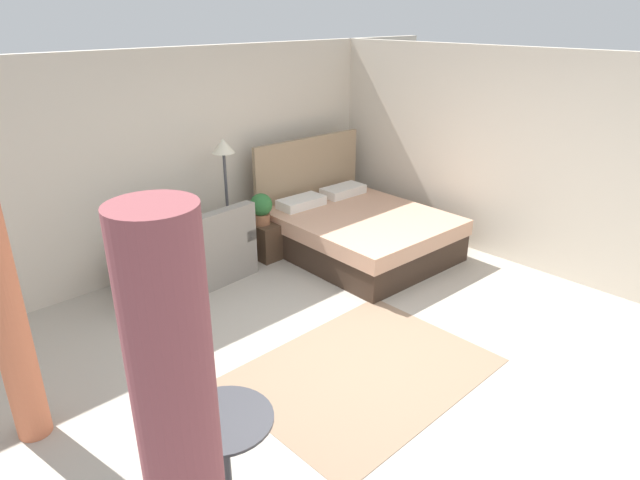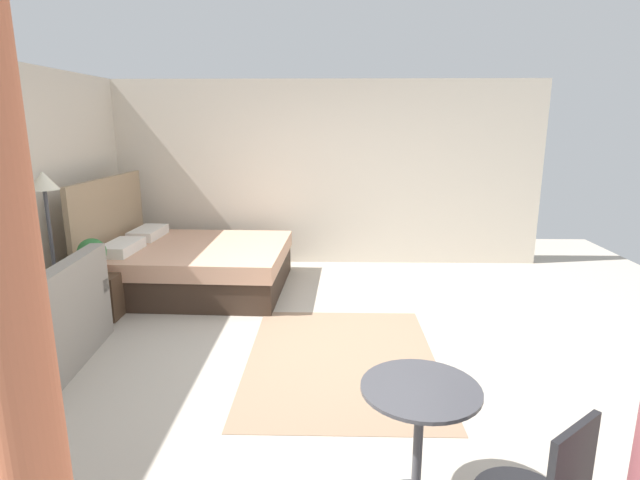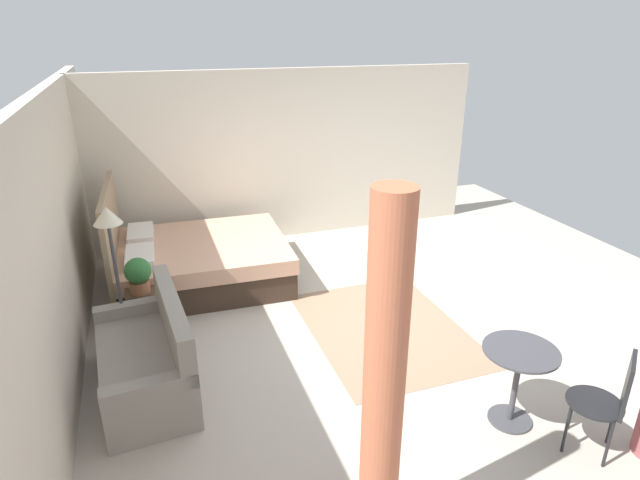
% 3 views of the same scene
% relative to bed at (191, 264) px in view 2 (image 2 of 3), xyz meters
% --- Properties ---
extents(ground_plane, '(8.74, 9.04, 0.02)m').
position_rel_bed_xyz_m(ground_plane, '(-1.61, -1.65, -0.32)').
color(ground_plane, '#B2A899').
extents(wall_right, '(0.12, 6.04, 2.58)m').
position_rel_bed_xyz_m(wall_right, '(1.26, -1.65, 0.98)').
color(wall_right, beige).
rests_on(wall_right, ground).
extents(area_rug, '(2.17, 1.62, 0.01)m').
position_rel_bed_xyz_m(area_rug, '(-1.87, -1.82, -0.31)').
color(area_rug, '#93755B').
rests_on(area_rug, ground).
extents(bed, '(1.87, 2.22, 1.36)m').
position_rel_bed_xyz_m(bed, '(0.00, 0.00, 0.00)').
color(bed, '#38281E').
rests_on(bed, ground).
extents(couch, '(1.56, 0.86, 0.89)m').
position_rel_bed_xyz_m(couch, '(-2.09, 0.69, -0.01)').
color(couch, gray).
rests_on(couch, ground).
extents(nightstand, '(0.45, 0.39, 0.47)m').
position_rel_bed_xyz_m(nightstand, '(-0.90, 0.68, -0.08)').
color(nightstand, '#473323').
rests_on(nightstand, ground).
extents(potted_plant, '(0.28, 0.28, 0.40)m').
position_rel_bed_xyz_m(potted_plant, '(-1.00, 0.71, 0.37)').
color(potted_plant, '#935B3D').
rests_on(potted_plant, nightstand).
extents(floor_lamp, '(0.27, 0.27, 1.58)m').
position_rel_bed_xyz_m(floor_lamp, '(-1.38, 0.90, 0.96)').
color(floor_lamp, '#3F3F44').
rests_on(floor_lamp, ground).
extents(balcony_table, '(0.61, 0.61, 0.71)m').
position_rel_bed_xyz_m(balcony_table, '(-3.55, -2.18, 0.18)').
color(balcony_table, '#3F3F44').
rests_on(balcony_table, ground).
extents(curtain_right, '(0.24, 0.24, 2.42)m').
position_rel_bed_xyz_m(curtain_right, '(-4.23, -0.61, 0.90)').
color(curtain_right, '#D1704C').
rests_on(curtain_right, ground).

